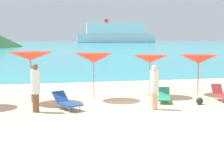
{
  "coord_description": "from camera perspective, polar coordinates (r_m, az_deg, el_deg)",
  "views": [
    {
      "loc": [
        -4.0,
        -13.28,
        2.85
      ],
      "look_at": [
        -0.56,
        1.89,
        1.2
      ],
      "focal_mm": 53.28,
      "sensor_mm": 36.0,
      "label": 1
    }
  ],
  "objects": [
    {
      "name": "beachgoer_2",
      "position": [
        13.31,
        -13.01,
        -2.03
      ],
      "size": [
        0.35,
        0.35,
        1.91
      ],
      "rotation": [
        0.0,
        0.0,
        4.43
      ],
      "color": "brown",
      "rests_on": "ground_plane"
    },
    {
      "name": "lounge_chair_1",
      "position": [
        13.72,
        -7.79,
        -4.63
      ],
      "size": [
        1.22,
        1.61,
        0.68
      ],
      "rotation": [
        0.0,
        0.0,
        0.48
      ],
      "color": "#1E478C",
      "rests_on": "ground_plane"
    },
    {
      "name": "beach_ball",
      "position": [
        15.11,
        14.79,
        -4.41
      ],
      "size": [
        0.32,
        0.32,
        0.32
      ],
      "primitive_type": "sphere",
      "color": "#26262D",
      "rests_on": "ground_plane"
    },
    {
      "name": "lounge_chair_0",
      "position": [
        16.25,
        18.28,
        -3.2
      ],
      "size": [
        0.68,
        1.53,
        0.72
      ],
      "rotation": [
        0.0,
        0.0,
        -0.11
      ],
      "color": "#A53333",
      "rests_on": "ground_plane"
    },
    {
      "name": "umbrella_3",
      "position": [
        15.56,
        -3.15,
        2.85
      ],
      "size": [
        1.96,
        1.96,
        2.21
      ],
      "color": "#9E7F59",
      "rests_on": "ground_plane"
    },
    {
      "name": "umbrella_2",
      "position": [
        15.33,
        -13.79,
        3.08
      ],
      "size": [
        2.15,
        2.15,
        2.3
      ],
      "color": "#9E7F59",
      "rests_on": "ground_plane"
    },
    {
      "name": "beachgoer_4",
      "position": [
        13.58,
        7.26,
        -2.01
      ],
      "size": [
        0.37,
        0.37,
        1.82
      ],
      "rotation": [
        0.0,
        0.0,
        0.73
      ],
      "color": "#DBAA84",
      "rests_on": "ground_plane"
    },
    {
      "name": "ocean_water",
      "position": [
        241.94,
        -11.9,
        5.26
      ],
      "size": [
        650.0,
        440.0,
        0.02
      ],
      "primitive_type": "cube",
      "color": "#2DADBC",
      "rests_on": "ground_plane"
    },
    {
      "name": "umbrella_4",
      "position": [
        16.51,
        6.52,
        2.65
      ],
      "size": [
        1.85,
        1.85,
        2.08
      ],
      "color": "#9E7F59",
      "rests_on": "ground_plane"
    },
    {
      "name": "umbrella_5",
      "position": [
        17.64,
        14.63,
        2.54
      ],
      "size": [
        2.0,
        2.0,
        2.06
      ],
      "color": "#9E7F59",
      "rests_on": "ground_plane"
    },
    {
      "name": "ground_plane",
      "position": [
        23.81,
        -3.02,
        -1.19
      ],
      "size": [
        50.0,
        100.0,
        0.3
      ],
      "primitive_type": "cube",
      "color": "beige"
    },
    {
      "name": "lounge_chair_4",
      "position": [
        15.44,
        8.93,
        -3.71
      ],
      "size": [
        1.06,
        1.64,
        0.59
      ],
      "rotation": [
        0.0,
        0.0,
        -0.37
      ],
      "color": "#268C66",
      "rests_on": "ground_plane"
    },
    {
      "name": "cruise_ship",
      "position": [
        274.26,
        0.65,
        6.96
      ],
      "size": [
        64.46,
        14.86,
        19.05
      ],
      "rotation": [
        0.0,
        0.0,
        -0.09
      ],
      "color": "silver",
      "rests_on": "ocean_water"
    }
  ]
}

